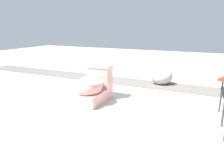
% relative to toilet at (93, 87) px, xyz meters
% --- Properties ---
extents(ground_plane, '(14.00, 14.00, 0.00)m').
position_rel_toilet_xyz_m(ground_plane, '(-0.12, -0.15, -0.22)').
color(ground_plane, '#A8A59E').
extents(gravel_strip, '(0.56, 8.00, 0.01)m').
position_rel_toilet_xyz_m(gravel_strip, '(-1.29, 0.35, -0.21)').
color(gravel_strip, '#605B56').
rests_on(gravel_strip, ground).
extents(toilet, '(0.63, 0.39, 0.52)m').
position_rel_toilet_xyz_m(toilet, '(0.00, 0.00, 0.00)').
color(toilet, '#E09E93').
rests_on(toilet, ground).
extents(boulder_near, '(0.54, 0.55, 0.32)m').
position_rel_toilet_xyz_m(boulder_near, '(-1.39, 0.65, -0.06)').
color(boulder_near, '#B7B2AD').
rests_on(boulder_near, ground).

